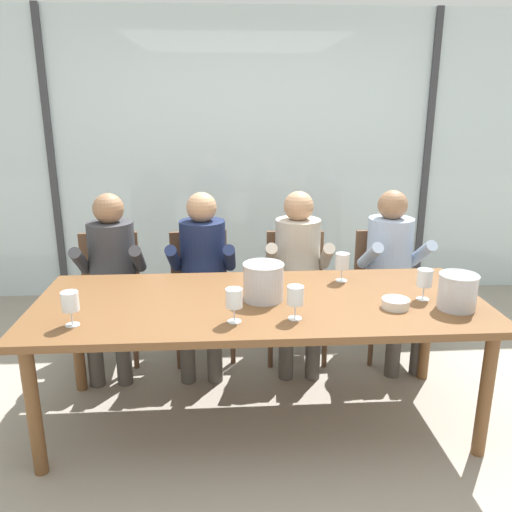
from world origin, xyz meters
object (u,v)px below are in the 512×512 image
(ice_bucket_secondary, at_px, (458,291))
(wine_glass_near_bucket, at_px, (234,300))
(chair_center, at_px, (295,284))
(tasting_bowl, at_px, (396,303))
(chair_left_of_center, at_px, (201,283))
(wine_glass_center_pour, at_px, (70,303))
(dining_table, at_px, (260,311))
(wine_glass_by_right_taster, at_px, (295,297))
(person_navy_polo, at_px, (202,268))
(chair_right_of_center, at_px, (386,282))
(person_beige_jumper, at_px, (298,266))
(person_charcoal_jacket, at_px, (111,270))
(wine_glass_spare_empty, at_px, (342,262))
(chair_near_curtain, at_px, (109,286))
(person_pale_blue_shirt, at_px, (393,264))
(wine_glass_by_left_taster, at_px, (425,279))
(ice_bucket_primary, at_px, (263,281))

(ice_bucket_secondary, relative_size, wine_glass_near_bucket, 1.18)
(chair_center, height_order, tasting_bowl, chair_center)
(chair_left_of_center, distance_m, chair_center, 0.70)
(chair_center, distance_m, wine_glass_center_pour, 1.75)
(dining_table, xyz_separation_m, wine_glass_by_right_taster, (0.16, -0.27, 0.18))
(person_navy_polo, height_order, tasting_bowl, person_navy_polo)
(tasting_bowl, xyz_separation_m, wine_glass_by_right_taster, (-0.55, -0.11, 0.09))
(wine_glass_center_pour, bearing_deg, person_navy_polo, 60.38)
(chair_left_of_center, relative_size, person_navy_polo, 0.74)
(chair_center, height_order, chair_right_of_center, same)
(chair_center, height_order, person_beige_jumper, person_beige_jumper)
(dining_table, xyz_separation_m, wine_glass_center_pour, (-0.94, -0.28, 0.18))
(person_charcoal_jacket, bearing_deg, wine_glass_center_pour, -91.12)
(chair_right_of_center, distance_m, person_navy_polo, 1.36)
(tasting_bowl, distance_m, wine_glass_spare_empty, 0.50)
(wine_glass_spare_empty, bearing_deg, person_beige_jumper, 112.17)
(chair_left_of_center, height_order, wine_glass_by_right_taster, wine_glass_by_right_taster)
(wine_glass_center_pour, bearing_deg, chair_right_of_center, 31.00)
(chair_near_curtain, bearing_deg, person_pale_blue_shirt, -7.77)
(person_beige_jumper, height_order, person_pale_blue_shirt, same)
(tasting_bowl, bearing_deg, person_beige_jumper, 112.56)
(tasting_bowl, distance_m, wine_glass_by_left_taster, 0.24)
(person_charcoal_jacket, bearing_deg, wine_glass_by_left_taster, -26.24)
(person_beige_jumper, height_order, wine_glass_center_pour, person_beige_jumper)
(wine_glass_near_bucket, bearing_deg, person_charcoal_jacket, 127.74)
(person_pale_blue_shirt, xyz_separation_m, wine_glass_spare_empty, (-0.48, -0.48, 0.18))
(tasting_bowl, bearing_deg, wine_glass_near_bucket, -171.49)
(chair_center, relative_size, person_pale_blue_shirt, 0.74)
(person_charcoal_jacket, bearing_deg, chair_center, 2.49)
(dining_table, relative_size, person_charcoal_jacket, 2.04)
(ice_bucket_primary, bearing_deg, person_charcoal_jacket, 142.22)
(wine_glass_near_bucket, relative_size, wine_glass_center_pour, 1.00)
(chair_right_of_center, relative_size, ice_bucket_primary, 3.88)
(person_beige_jumper, distance_m, wine_glass_by_left_taster, 1.02)
(dining_table, height_order, person_beige_jumper, person_beige_jumper)
(person_charcoal_jacket, distance_m, person_pale_blue_shirt, 1.97)
(person_charcoal_jacket, height_order, tasting_bowl, person_charcoal_jacket)
(chair_left_of_center, relative_size, ice_bucket_primary, 3.88)
(wine_glass_by_left_taster, distance_m, wine_glass_near_bucket, 1.08)
(dining_table, distance_m, wine_glass_near_bucket, 0.37)
(dining_table, xyz_separation_m, ice_bucket_primary, (0.02, 0.01, 0.17))
(person_charcoal_jacket, bearing_deg, chair_right_of_center, 0.82)
(chair_center, bearing_deg, person_beige_jumper, -87.06)
(dining_table, distance_m, wine_glass_by_right_taster, 0.36)
(chair_left_of_center, xyz_separation_m, wine_glass_by_right_taster, (0.53, -1.21, 0.34))
(dining_table, height_order, person_pale_blue_shirt, person_pale_blue_shirt)
(person_pale_blue_shirt, xyz_separation_m, wine_glass_near_bucket, (-1.15, -1.06, 0.17))
(chair_right_of_center, bearing_deg, person_charcoal_jacket, 179.89)
(dining_table, height_order, chair_left_of_center, chair_left_of_center)
(chair_right_of_center, xyz_separation_m, ice_bucket_secondary, (0.03, -1.08, 0.33))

